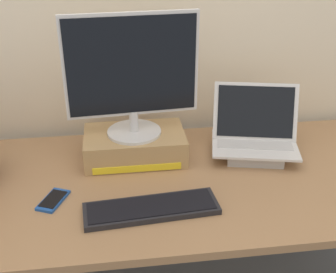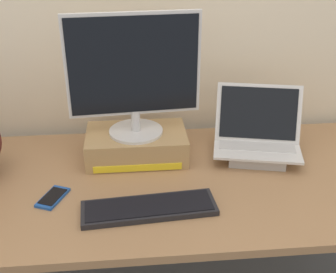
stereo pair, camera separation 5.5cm
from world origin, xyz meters
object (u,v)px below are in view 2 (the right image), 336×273
open_laptop (257,143)px  cell_phone (53,197)px  desktop_monitor (134,74)px  toner_box_yellow (137,145)px  external_keyboard (149,208)px

open_laptop → cell_phone: bearing=-150.9°
cell_phone → desktop_monitor: bearing=65.9°
desktop_monitor → toner_box_yellow: bearing=91.6°
desktop_monitor → open_laptop: (0.49, -0.04, -0.30)m
external_keyboard → cell_phone: 0.35m
open_laptop → external_keyboard: bearing=-131.3°
open_laptop → cell_phone: open_laptop is taller
toner_box_yellow → desktop_monitor: (0.00, -0.00, 0.30)m
toner_box_yellow → external_keyboard: size_ratio=0.87×
external_keyboard → open_laptop: bearing=31.6°
desktop_monitor → open_laptop: bearing=-8.8°
desktop_monitor → open_laptop: desktop_monitor is taller
external_keyboard → cell_phone: size_ratio=3.14×
open_laptop → cell_phone: 0.83m
desktop_monitor → external_keyboard: (0.03, -0.37, -0.34)m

